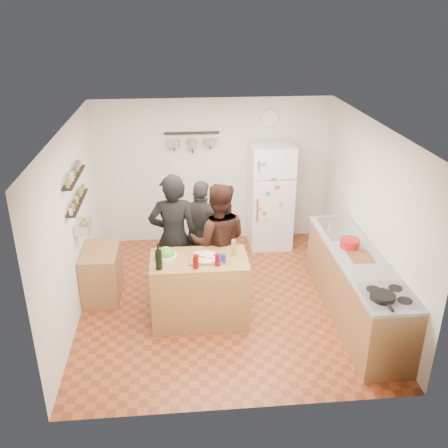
{
  "coord_description": "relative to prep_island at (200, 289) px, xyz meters",
  "views": [
    {
      "loc": [
        -0.58,
        -6.06,
        3.92
      ],
      "look_at": [
        0.0,
        0.1,
        1.15
      ],
      "focal_mm": 40.0,
      "sensor_mm": 36.0,
      "label": 1
    }
  ],
  "objects": [
    {
      "name": "pizza",
      "position": [
        0.08,
        -0.02,
        0.48
      ],
      "size": [
        0.34,
        0.34,
        0.02
      ],
      "primitive_type": "cylinder",
      "color": "#D2B68A",
      "rests_on": "pizza_board"
    },
    {
      "name": "side_table",
      "position": [
        -1.37,
        0.71,
        -0.09
      ],
      "size": [
        0.5,
        0.8,
        0.73
      ],
      "primitive_type": "cube",
      "color": "olive",
      "rests_on": "floor"
    },
    {
      "name": "salad_bowl",
      "position": [
        -0.42,
        0.05,
        0.48
      ],
      "size": [
        0.28,
        0.28,
        0.06
      ],
      "primitive_type": "cylinder",
      "color": "silver",
      "rests_on": "prep_island"
    },
    {
      "name": "salt_canister",
      "position": [
        0.3,
        -0.12,
        0.51
      ],
      "size": [
        0.07,
        0.07,
        0.12
      ],
      "primitive_type": "cylinder",
      "color": "navy",
      "rests_on": "prep_island"
    },
    {
      "name": "skillet",
      "position": [
        1.97,
        -1.14,
        0.49
      ],
      "size": [
        0.28,
        0.28,
        0.05
      ],
      "primitive_type": "cylinder",
      "color": "black",
      "rests_on": "stove_top"
    },
    {
      "name": "red_bowl",
      "position": [
        2.02,
        0.13,
        0.52
      ],
      "size": [
        0.26,
        0.26,
        0.11
      ],
      "primitive_type": "cylinder",
      "color": "#A81313",
      "rests_on": "counter_run"
    },
    {
      "name": "pepper_mill",
      "position": [
        0.45,
        0.05,
        0.55
      ],
      "size": [
        0.06,
        0.06,
        0.18
      ],
      "primitive_type": "cylinder",
      "color": "olive",
      "rests_on": "prep_island"
    },
    {
      "name": "fridge",
      "position": [
        1.32,
        2.17,
        0.45
      ],
      "size": [
        0.7,
        0.68,
        1.8
      ],
      "primitive_type": "cube",
      "color": "white",
      "rests_on": "floor"
    },
    {
      "name": "sink",
      "position": [
        2.07,
        0.72,
        0.46
      ],
      "size": [
        0.5,
        0.8,
        0.03
      ],
      "primitive_type": "cube",
      "color": "silver",
      "rests_on": "counter_run"
    },
    {
      "name": "wine_bottle",
      "position": [
        -0.5,
        -0.22,
        0.58
      ],
      "size": [
        0.08,
        0.08,
        0.25
      ],
      "primitive_type": "cylinder",
      "color": "black",
      "rests_on": "prep_island"
    },
    {
      "name": "stove_top",
      "position": [
        2.07,
        -1.08,
        0.46
      ],
      "size": [
        0.6,
        0.62,
        0.02
      ],
      "primitive_type": "cube",
      "color": "white",
      "rests_on": "counter_run"
    },
    {
      "name": "room_shell",
      "position": [
        0.37,
        0.8,
        0.79
      ],
      "size": [
        4.2,
        4.2,
        4.2
      ],
      "color": "brown",
      "rests_on": "ground"
    },
    {
      "name": "cutting_board",
      "position": [
        2.07,
        -0.16,
        0.46
      ],
      "size": [
        0.3,
        0.4,
        0.02
      ],
      "primitive_type": "cube",
      "color": "#965736",
      "rests_on": "counter_run"
    },
    {
      "name": "person_center",
      "position": [
        0.3,
        0.55,
        0.41
      ],
      "size": [
        0.9,
        0.73,
        1.73
      ],
      "primitive_type": "imported",
      "rotation": [
        0.0,
        0.0,
        3.05
      ],
      "color": "black",
      "rests_on": "floor"
    },
    {
      "name": "person_left",
      "position": [
        -0.32,
        0.61,
        0.47
      ],
      "size": [
        0.69,
        0.46,
        1.86
      ],
      "primitive_type": "imported",
      "rotation": [
        0.0,
        0.0,
        3.17
      ],
      "color": "black",
      "rests_on": "floor"
    },
    {
      "name": "person_back",
      "position": [
        0.1,
        1.04,
        0.34
      ],
      "size": [
        1.01,
        0.73,
        1.59
      ],
      "primitive_type": "imported",
      "rotation": [
        0.0,
        0.0,
        2.72
      ],
      "color": "#2B2826",
      "rests_on": "floor"
    },
    {
      "name": "counter_run",
      "position": [
        2.07,
        -0.13,
        -0.01
      ],
      "size": [
        0.63,
        2.63,
        0.9
      ],
      "primitive_type": "cube",
      "color": "#9E7042",
      "rests_on": "floor"
    },
    {
      "name": "produce_basket",
      "position": [
        -1.53,
        0.62,
        0.69
      ],
      "size": [
        0.18,
        0.35,
        0.14
      ],
      "primitive_type": "cube",
      "color": "silver",
      "rests_on": "left_wall"
    },
    {
      "name": "prep_island",
      "position": [
        0.0,
        0.0,
        0.0
      ],
      "size": [
        1.25,
        0.72,
        0.91
      ],
      "primitive_type": "cube",
      "color": "olive",
      "rests_on": "floor"
    },
    {
      "name": "wall_clock",
      "position": [
        1.32,
        2.5,
        1.69
      ],
      "size": [
        0.3,
        0.03,
        0.3
      ],
      "primitive_type": "cylinder",
      "rotation": [
        1.57,
        0.0,
        0.0
      ],
      "color": "silver",
      "rests_on": "back_wall"
    },
    {
      "name": "wine_glass_far",
      "position": [
        0.22,
        -0.2,
        0.53
      ],
      "size": [
        0.06,
        0.06,
        0.15
      ],
      "primitive_type": "cylinder",
      "color": "#4F061D",
      "rests_on": "prep_island"
    },
    {
      "name": "pot_rack",
      "position": [
        0.02,
        2.42,
        1.49
      ],
      "size": [
        0.9,
        0.04,
        0.04
      ],
      "primitive_type": "cube",
      "color": "black",
      "rests_on": "back_wall"
    },
    {
      "name": "spice_shelf_lower",
      "position": [
        -1.56,
        0.62,
        1.04
      ],
      "size": [
        0.12,
        1.0,
        0.02
      ],
      "primitive_type": "cube",
      "color": "black",
      "rests_on": "left_wall"
    },
    {
      "name": "spice_shelf_upper",
      "position": [
        -1.56,
        0.62,
        1.4
      ],
      "size": [
        0.12,
        1.0,
        0.02
      ],
      "primitive_type": "cube",
      "color": "black",
      "rests_on": "left_wall"
    },
    {
      "name": "pizza_board",
      "position": [
        0.08,
        -0.02,
        0.47
      ],
      "size": [
        0.42,
        0.34,
        0.02
      ],
      "primitive_type": "cube",
      "color": "brown",
      "rests_on": "prep_island"
    },
    {
      "name": "wine_glass_near",
      "position": [
        -0.05,
        -0.24,
        0.54
      ],
      "size": [
        0.07,
        0.07,
        0.18
      ],
      "primitive_type": "cylinder",
      "color": "#5A0807",
      "rests_on": "prep_island"
    }
  ]
}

